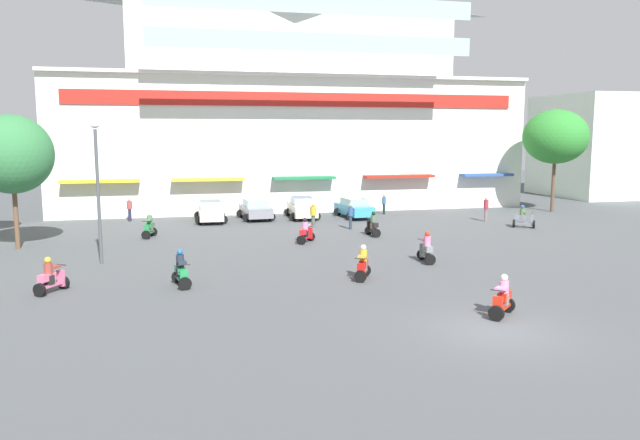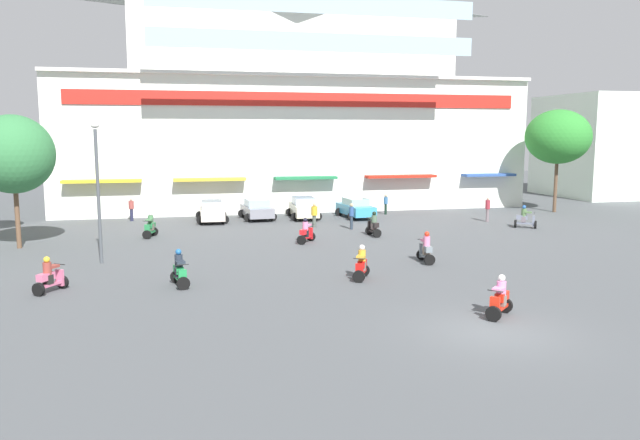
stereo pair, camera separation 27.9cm
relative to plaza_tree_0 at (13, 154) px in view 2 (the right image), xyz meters
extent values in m
plane|color=#4C5053|center=(18.08, -5.80, -5.08)|extent=(128.00, 128.00, 0.00)
cube|color=white|center=(18.08, 17.08, 0.16)|extent=(37.82, 11.75, 10.48)
cube|color=white|center=(18.08, 17.66, 8.54)|extent=(25.85, 10.58, 6.28)
cube|color=red|center=(18.08, 11.14, 3.68)|extent=(34.80, 0.12, 1.05)
cube|color=white|center=(18.08, 11.10, 5.52)|extent=(37.82, 0.70, 0.24)
cube|color=gold|center=(3.18, 10.65, -2.27)|extent=(5.46, 1.10, 0.20)
cube|color=gold|center=(10.81, 10.65, -2.27)|extent=(5.30, 1.10, 0.20)
cube|color=#207342|center=(18.07, 10.65, -2.27)|extent=(4.81, 1.10, 0.20)
cube|color=red|center=(25.80, 10.65, -2.27)|extent=(5.70, 1.10, 0.20)
cube|color=#2E5097|center=(33.47, 10.65, -2.27)|extent=(4.40, 1.10, 0.20)
cube|color=#99B7C6|center=(18.08, 6.46, 7.28)|extent=(22.75, 0.08, 1.26)
cube|color=#99B7C6|center=(18.08, 6.46, 9.79)|extent=(22.75, 0.08, 1.26)
cube|color=white|center=(49.75, 18.19, -0.12)|extent=(9.61, 10.73, 9.93)
cylinder|color=brown|center=(0.00, 0.00, -3.28)|extent=(0.25, 0.25, 3.60)
ellipsoid|color=#337641|center=(0.00, 0.00, 0.01)|extent=(4.24, 4.34, 4.20)
cylinder|color=brown|center=(37.61, 7.52, -3.00)|extent=(0.27, 0.27, 4.16)
ellipsoid|color=#2E822F|center=(37.61, 7.52, 0.85)|extent=(5.05, 4.97, 4.23)
cube|color=beige|center=(10.76, 8.07, -4.49)|extent=(1.66, 4.42, 0.64)
cube|color=#A3B7CF|center=(10.76, 8.07, -3.88)|extent=(1.41, 2.22, 0.57)
cylinder|color=black|center=(9.96, 9.44, -4.78)|extent=(0.60, 0.17, 0.60)
cylinder|color=black|center=(11.59, 9.43, -4.78)|extent=(0.60, 0.17, 0.60)
cylinder|color=black|center=(9.94, 6.71, -4.78)|extent=(0.60, 0.17, 0.60)
cylinder|color=black|center=(11.56, 6.70, -4.78)|extent=(0.60, 0.17, 0.60)
cube|color=gray|center=(14.03, 8.55, -4.46)|extent=(2.06, 4.06, 0.69)
cube|color=#94B7CD|center=(14.03, 8.55, -3.87)|extent=(1.66, 2.08, 0.50)
cylinder|color=black|center=(13.06, 9.70, -4.78)|extent=(0.61, 0.21, 0.60)
cylinder|color=black|center=(14.82, 9.84, -4.78)|extent=(0.61, 0.21, 0.60)
cylinder|color=black|center=(13.24, 7.27, -4.78)|extent=(0.61, 0.21, 0.60)
cylinder|color=black|center=(15.00, 7.40, -4.78)|extent=(0.61, 0.21, 0.60)
cube|color=beige|center=(17.42, 8.30, -4.43)|extent=(1.81, 4.38, 0.77)
cube|color=#98ABCC|center=(17.42, 8.30, -3.78)|extent=(1.50, 2.21, 0.53)
cylinder|color=black|center=(16.65, 9.67, -4.78)|extent=(0.61, 0.19, 0.60)
cylinder|color=black|center=(18.30, 9.60, -4.78)|extent=(0.61, 0.19, 0.60)
cylinder|color=black|center=(16.55, 6.99, -4.78)|extent=(0.61, 0.19, 0.60)
cylinder|color=black|center=(18.19, 6.93, -4.78)|extent=(0.61, 0.19, 0.60)
cube|color=#3897C5|center=(21.24, 7.77, -4.47)|extent=(2.03, 4.36, 0.68)
cube|color=#93C0BC|center=(21.24, 7.77, -3.88)|extent=(1.60, 2.24, 0.50)
cylinder|color=black|center=(20.31, 9.00, -4.78)|extent=(0.61, 0.22, 0.60)
cylinder|color=black|center=(21.93, 9.15, -4.78)|extent=(0.61, 0.22, 0.60)
cylinder|color=black|center=(20.56, 6.39, -4.78)|extent=(0.61, 0.22, 0.60)
cylinder|color=black|center=(22.18, 6.55, -4.78)|extent=(0.61, 0.22, 0.60)
cylinder|color=black|center=(3.89, -9.94, -4.82)|extent=(0.52, 0.40, 0.52)
cylinder|color=black|center=(3.21, -11.03, -4.82)|extent=(0.52, 0.40, 0.52)
cube|color=#D5658B|center=(3.55, -10.49, -4.76)|extent=(0.83, 1.10, 0.10)
cube|color=#D5658B|center=(3.43, -10.68, -4.41)|extent=(0.63, 0.77, 0.28)
cube|color=#D5658B|center=(3.82, -10.05, -4.60)|extent=(0.35, 0.29, 0.66)
cylinder|color=black|center=(3.84, -10.03, -4.07)|extent=(0.46, 0.31, 0.04)
cube|color=black|center=(3.48, -10.59, -4.53)|extent=(0.42, 0.41, 0.36)
cylinder|color=brown|center=(3.48, -10.59, -4.10)|extent=(0.44, 0.44, 0.49)
sphere|color=gold|center=(3.48, -10.59, -3.75)|extent=(0.25, 0.25, 0.25)
cube|color=brown|center=(3.63, -10.36, -4.08)|extent=(0.52, 0.55, 0.10)
cylinder|color=black|center=(31.29, 0.05, -4.82)|extent=(0.40, 0.51, 0.52)
cylinder|color=black|center=(30.23, 0.74, -4.82)|extent=(0.40, 0.51, 0.52)
cube|color=slate|center=(30.76, 0.39, -4.76)|extent=(1.08, 0.84, 0.10)
cube|color=slate|center=(30.57, 0.52, -4.38)|extent=(0.75, 0.64, 0.28)
cube|color=slate|center=(31.18, 0.12, -4.59)|extent=(0.29, 0.34, 0.68)
cylinder|color=black|center=(31.20, 0.11, -4.04)|extent=(0.31, 0.45, 0.04)
cube|color=slate|center=(30.65, 0.46, -4.50)|extent=(0.41, 0.42, 0.36)
cylinder|color=#4D6D42|center=(30.65, 0.46, -4.06)|extent=(0.44, 0.44, 0.53)
sphere|color=#2657A4|center=(30.65, 0.46, -3.68)|extent=(0.25, 0.25, 0.25)
cube|color=#4D6D42|center=(30.89, 0.31, -4.03)|extent=(0.55, 0.53, 0.10)
cylinder|color=black|center=(8.63, -11.26, -4.82)|extent=(0.54, 0.24, 0.52)
cylinder|color=black|center=(8.37, -9.98, -4.82)|extent=(0.54, 0.24, 0.52)
cube|color=#228D48|center=(8.50, -10.62, -4.76)|extent=(0.51, 1.18, 0.10)
cube|color=#228D48|center=(8.45, -10.39, -4.42)|extent=(0.44, 0.78, 0.28)
cube|color=#228D48|center=(8.61, -11.13, -4.61)|extent=(0.34, 0.20, 0.65)
cylinder|color=black|center=(8.61, -11.16, -4.08)|extent=(0.52, 0.14, 0.04)
cube|color=#281B2B|center=(8.47, -10.49, -4.54)|extent=(0.37, 0.34, 0.36)
cylinder|color=#252D38|center=(8.47, -10.49, -4.07)|extent=(0.38, 0.38, 0.57)
sphere|color=#1F5C9C|center=(8.47, -10.49, -3.68)|extent=(0.25, 0.25, 0.25)
cube|color=#252D38|center=(8.53, -10.77, -4.04)|extent=(0.42, 0.50, 0.10)
cylinder|color=black|center=(18.60, -17.83, -4.82)|extent=(0.46, 0.48, 0.52)
cylinder|color=black|center=(19.50, -16.99, -4.82)|extent=(0.46, 0.48, 0.52)
cube|color=red|center=(19.05, -17.41, -4.76)|extent=(0.98, 0.95, 0.10)
cube|color=red|center=(19.21, -17.26, -4.40)|extent=(0.71, 0.69, 0.28)
cube|color=red|center=(18.69, -17.75, -4.60)|extent=(0.32, 0.33, 0.67)
cylinder|color=black|center=(18.67, -17.77, -4.06)|extent=(0.38, 0.40, 0.04)
cube|color=slate|center=(19.14, -17.33, -4.52)|extent=(0.42, 0.42, 0.36)
cylinder|color=#CF75A4|center=(19.14, -17.33, -4.10)|extent=(0.45, 0.45, 0.48)
sphere|color=silver|center=(19.14, -17.33, -3.75)|extent=(0.25, 0.25, 0.25)
cube|color=#CF75A4|center=(18.94, -17.51, -4.07)|extent=(0.55, 0.55, 0.10)
cylinder|color=black|center=(20.13, -7.84, -4.82)|extent=(0.53, 0.19, 0.52)
cylinder|color=black|center=(20.02, -9.09, -4.82)|extent=(0.53, 0.19, 0.52)
cube|color=slate|center=(20.08, -8.46, -4.76)|extent=(0.38, 1.13, 0.10)
cube|color=slate|center=(20.06, -8.69, -4.36)|extent=(0.36, 0.73, 0.28)
cube|color=slate|center=(20.12, -7.96, -4.58)|extent=(0.33, 0.17, 0.70)
cylinder|color=black|center=(20.13, -7.94, -4.02)|extent=(0.52, 0.08, 0.04)
cube|color=#7D6C5C|center=(20.07, -8.59, -4.48)|extent=(0.34, 0.31, 0.36)
cylinder|color=pink|center=(20.07, -8.59, -4.04)|extent=(0.35, 0.35, 0.53)
sphere|color=red|center=(20.07, -8.59, -3.66)|extent=(0.25, 0.25, 0.25)
cube|color=pink|center=(20.09, -8.31, -4.01)|extent=(0.38, 0.47, 0.10)
cylinder|color=black|center=(19.93, 0.08, -4.82)|extent=(0.53, 0.19, 0.52)
cylinder|color=black|center=(20.04, -1.06, -4.82)|extent=(0.53, 0.19, 0.52)
cube|color=black|center=(19.98, -0.49, -4.76)|extent=(0.38, 1.04, 0.10)
cube|color=black|center=(20.00, -0.70, -4.34)|extent=(0.36, 0.67, 0.28)
cube|color=black|center=(19.94, -0.03, -4.56)|extent=(0.33, 0.17, 0.72)
cylinder|color=black|center=(19.93, -0.01, -4.00)|extent=(0.52, 0.09, 0.04)
cube|color=#74605E|center=(19.99, -0.60, -4.46)|extent=(0.35, 0.31, 0.36)
cylinder|color=#4E6750|center=(19.99, -0.60, -4.03)|extent=(0.35, 0.35, 0.50)
sphere|color=black|center=(19.99, -0.60, -3.67)|extent=(0.25, 0.25, 0.25)
cube|color=#4E6750|center=(19.97, -0.35, -4.01)|extent=(0.38, 0.47, 0.10)
cylinder|color=black|center=(6.63, 1.47, -4.82)|extent=(0.54, 0.29, 0.52)
cylinder|color=black|center=(6.99, 2.62, -4.82)|extent=(0.54, 0.29, 0.52)
cube|color=#277E44|center=(6.81, 2.05, -4.76)|extent=(0.58, 1.09, 0.10)
cube|color=#277E44|center=(6.87, 2.25, -4.36)|extent=(0.49, 0.73, 0.28)
cube|color=#277E44|center=(6.66, 1.59, -4.57)|extent=(0.35, 0.23, 0.70)
cylinder|color=black|center=(6.65, 1.56, -4.02)|extent=(0.51, 0.19, 0.04)
cube|color=#686053|center=(6.84, 2.16, -4.48)|extent=(0.39, 0.36, 0.36)
cylinder|color=#497C4E|center=(6.84, 2.16, -4.04)|extent=(0.40, 0.40, 0.53)
sphere|color=silver|center=(6.84, 2.16, -3.66)|extent=(0.25, 0.25, 0.25)
cube|color=#497C4E|center=(6.76, 1.91, -4.01)|extent=(0.46, 0.52, 0.10)
cylinder|color=black|center=(15.94, -1.29, -4.82)|extent=(0.51, 0.42, 0.52)
cylinder|color=black|center=(15.17, -2.37, -4.82)|extent=(0.51, 0.42, 0.52)
cube|color=red|center=(15.56, -1.83, -4.76)|extent=(0.91, 1.11, 0.10)
cube|color=red|center=(15.42, -2.03, -4.40)|extent=(0.68, 0.78, 0.28)
cube|color=red|center=(15.87, -1.40, -4.60)|extent=(0.34, 0.30, 0.66)
cylinder|color=black|center=(15.88, -1.38, -4.06)|extent=(0.44, 0.33, 0.04)
cube|color=black|center=(15.48, -1.94, -4.52)|extent=(0.42, 0.41, 0.36)
cylinder|color=pink|center=(15.48, -1.94, -4.10)|extent=(0.45, 0.45, 0.49)
sphere|color=black|center=(15.48, -1.94, -3.75)|extent=(0.25, 0.25, 0.25)
cube|color=pink|center=(15.65, -1.70, -4.08)|extent=(0.53, 0.56, 0.10)
cylinder|color=black|center=(15.79, -11.66, -4.82)|extent=(0.53, 0.36, 0.52)
cylinder|color=black|center=(16.32, -10.59, -4.82)|extent=(0.53, 0.36, 0.52)
cube|color=red|center=(16.05, -11.12, -4.76)|extent=(0.72, 1.06, 0.10)
cube|color=red|center=(16.15, -10.93, -4.42)|extent=(0.57, 0.73, 0.28)
cube|color=red|center=(15.84, -11.55, -4.61)|extent=(0.35, 0.27, 0.65)
cylinder|color=black|center=(15.83, -11.57, -4.08)|extent=(0.48, 0.27, 0.04)
cube|color=slate|center=(16.11, -11.02, -4.54)|extent=(0.41, 0.39, 0.36)
cylinder|color=gold|center=(16.11, -11.02, -4.09)|extent=(0.43, 0.43, 0.53)
sphere|color=silver|center=(16.11, -11.02, -3.72)|extent=(0.25, 0.25, 0.25)
cube|color=gold|center=(15.99, -11.25, -4.07)|extent=(0.50, 0.55, 0.10)
cylinder|color=black|center=(24.04, 9.08, -4.67)|extent=(0.27, 0.27, 0.82)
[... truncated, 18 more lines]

